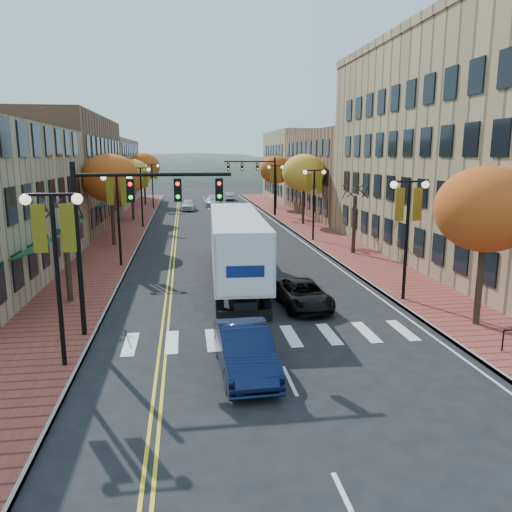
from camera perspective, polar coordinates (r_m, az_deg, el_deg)
name	(u,v)px	position (r m, az deg, el deg)	size (l,w,h in m)	color
ground	(278,357)	(18.65, 2.57, -11.41)	(200.00, 200.00, 0.00)	black
sidewalk_left	(126,230)	(50.22, -14.63, 2.89)	(4.00, 85.00, 0.15)	brown
sidewalk_right	(306,226)	(51.37, 5.77, 3.39)	(4.00, 85.00, 0.15)	brown
building_left_mid	(45,173)	(54.67, -22.97, 8.74)	(12.00, 24.00, 11.00)	brown
building_left_far	(91,172)	(79.12, -18.36, 9.09)	(12.00, 26.00, 9.50)	#9E8966
building_right_near	(497,151)	(39.41, 25.85, 10.72)	(15.00, 28.00, 15.00)	#997F5B
building_right_mid	(365,174)	(62.80, 12.31, 9.16)	(15.00, 24.00, 10.00)	brown
building_right_far	(318,166)	(83.76, 7.05, 10.19)	(15.00, 20.00, 11.00)	#9E8966
tree_left_a	(67,259)	(26.02, -20.75, -0.36)	(0.28, 0.28, 4.20)	#382619
tree_left_b	(110,178)	(41.32, -16.30, 8.52)	(4.48, 4.48, 7.21)	#382619
tree_left_c	(131,175)	(57.21, -14.06, 8.94)	(4.16, 4.16, 6.69)	#382619
tree_left_d	(144,167)	(75.11, -12.70, 9.94)	(4.61, 4.61, 7.42)	#382619
tree_right_a	(486,209)	(22.60, 24.81, 4.85)	(4.16, 4.16, 6.69)	#382619
tree_right_b	(354,225)	(37.29, 11.15, 3.55)	(0.28, 0.28, 4.20)	#382619
tree_right_c	(304,173)	(52.36, 5.49, 9.45)	(4.48, 4.48, 7.21)	#382619
tree_right_d	(276,170)	(68.01, 2.30, 9.81)	(4.35, 4.35, 7.00)	#382619
lamp_left_a	(55,247)	(17.65, -21.97, 1.00)	(1.96, 0.36, 6.05)	black
lamp_left_b	(118,202)	(33.28, -15.52, 5.96)	(1.96, 0.36, 6.05)	black
lamp_left_c	(141,185)	(51.14, -13.00, 7.87)	(1.96, 0.36, 6.05)	black
lamp_left_d	(152,177)	(69.07, -11.78, 8.78)	(1.96, 0.36, 6.05)	black
lamp_right_a	(408,217)	(25.44, 16.96, 4.31)	(1.96, 0.36, 6.05)	black
lamp_right_b	(314,191)	(42.36, 6.65, 7.40)	(1.96, 0.36, 6.05)	black
lamp_right_c	(276,180)	(59.92, 2.25, 8.63)	(1.96, 0.36, 6.05)	black
traffic_mast_near	(127,216)	(20.13, -14.49, 4.48)	(6.10, 0.35, 7.00)	black
traffic_mast_far	(259,175)	(59.56, 0.32, 9.23)	(6.10, 0.34, 7.00)	black
semi_truck	(235,241)	(28.79, -2.42, 1.71)	(3.31, 16.33, 4.06)	black
navy_sedan	(245,350)	(17.09, -1.28, -10.69)	(1.70, 4.87, 1.60)	#0D1536
black_suv	(303,294)	(24.27, 5.39, -4.36)	(2.14, 4.64, 1.29)	black
car_far_white	(188,205)	(67.24, -7.72, 5.81)	(1.73, 4.30, 1.46)	silver
car_far_silver	(214,201)	(72.60, -4.87, 6.30)	(2.11, 5.20, 1.51)	#B4B3BB
car_far_oncoming	(229,196)	(81.99, -3.05, 6.84)	(1.39, 3.98, 1.31)	#B7B6BF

